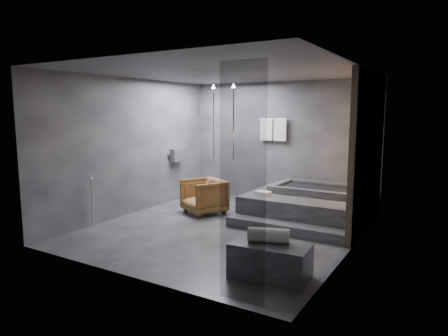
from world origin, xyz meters
The scene contains 7 objects.
room centered at (0.40, 0.24, 1.73)m, with size 5.00×5.04×2.82m.
tub_deck centered at (1.05, 1.45, 0.25)m, with size 2.20×2.00×0.50m, color #303032.
tub_step centered at (1.05, 0.27, 0.09)m, with size 2.20×0.36×0.18m, color #303032.
concrete_bench centered at (1.60, -1.58, 0.22)m, with size 1.00×0.55×0.45m, color #2E2E30.
driftwood_chair centered at (-0.94, 0.70, 0.36)m, with size 0.77×0.79×0.72m, color #452911.
rolled_towel centered at (1.56, -1.55, 0.54)m, with size 0.19×0.19×0.53m, color silver.
deck_towel centered at (0.34, 0.86, 0.54)m, with size 0.28×0.21×0.07m, color white.
Camera 1 is at (3.61, -6.11, 2.13)m, focal length 32.00 mm.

